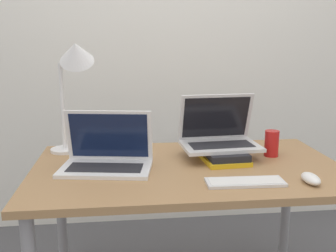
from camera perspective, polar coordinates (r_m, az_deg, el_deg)
name	(u,v)px	position (r m, az deg, el deg)	size (l,w,h in m)	color
wall_back	(164,25)	(2.64, -0.57, 14.43)	(8.00, 0.05, 2.70)	silver
desk	(188,183)	(1.75, 2.92, -8.23)	(1.35, 0.79, 0.72)	#9E754C
laptop_left	(107,157)	(1.70, -8.86, -4.49)	(0.41, 0.29, 0.24)	silver
book_stack	(222,154)	(1.83, 7.88, -4.02)	(0.21, 0.30, 0.05)	gold
laptop_on_books	(219,136)	(1.85, 7.37, -1.44)	(0.37, 0.26, 0.24)	silver
wireless_keyboard	(245,182)	(1.54, 11.13, -7.98)	(0.30, 0.11, 0.01)	silver
mouse	(311,179)	(1.61, 20.01, -7.18)	(0.06, 0.11, 0.04)	white
soda_can	(272,143)	(1.91, 14.80, -2.46)	(0.07, 0.07, 0.12)	red
desk_lamp	(74,65)	(1.89, -13.48, 8.54)	(0.23, 0.20, 0.57)	white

